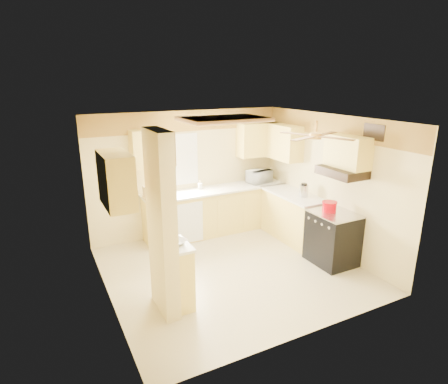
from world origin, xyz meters
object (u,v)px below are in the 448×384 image
microwave (259,176)px  bowl (177,242)px  dutch_oven (329,206)px  kettle (304,190)px  stove (333,238)px

microwave → bowl: size_ratio=2.03×
dutch_oven → kettle: bearing=83.9°
microwave → kettle: size_ratio=1.92×
stove → dutch_oven: 0.55m
stove → bowl: bowl is taller
bowl → microwave: bearing=39.0°
stove → microwave: (-0.14, 2.16, 0.62)m
stove → microwave: bearing=93.8°
stove → bowl: (-2.81, -0.01, 0.51)m
bowl → dutch_oven: (2.79, 0.12, 0.03)m
kettle → bowl: bearing=-162.2°
kettle → microwave: bearing=99.5°
microwave → dutch_oven: microwave is taller
stove → bowl: bearing=-179.9°
stove → kettle: size_ratio=3.53×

